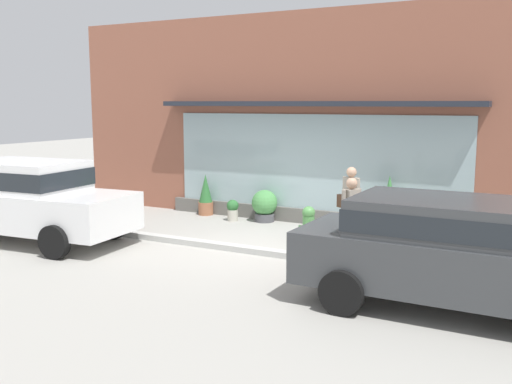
{
  "coord_description": "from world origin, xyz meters",
  "views": [
    {
      "loc": [
        5.42,
        -10.1,
        2.95
      ],
      "look_at": [
        -0.54,
        1.2,
        0.99
      ],
      "focal_mm": 40.9,
      "sensor_mm": 36.0,
      "label": 1
    }
  ],
  "objects_px": {
    "potted_plant_low_front": "(389,206)",
    "potted_plant_doorstep": "(206,196)",
    "pedestrian_with_handbag": "(350,199)",
    "parked_car_dark_gray": "(454,248)",
    "pedestrian_passerby": "(351,213)",
    "potted_plant_window_left": "(458,231)",
    "parked_car_white": "(29,197)",
    "fire_hydrant": "(308,226)",
    "potted_plant_window_right": "(233,210)",
    "potted_plant_trailing_edge": "(265,205)"
  },
  "relations": [
    {
      "from": "potted_plant_window_left",
      "to": "potted_plant_low_front",
      "type": "relative_size",
      "value": 0.4
    },
    {
      "from": "potted_plant_doorstep",
      "to": "potted_plant_low_front",
      "type": "bearing_deg",
      "value": 0.17
    },
    {
      "from": "potted_plant_doorstep",
      "to": "potted_plant_window_right",
      "type": "bearing_deg",
      "value": -19.05
    },
    {
      "from": "pedestrian_passerby",
      "to": "potted_plant_low_front",
      "type": "distance_m",
      "value": 2.57
    },
    {
      "from": "fire_hydrant",
      "to": "pedestrian_passerby",
      "type": "bearing_deg",
      "value": -31.26
    },
    {
      "from": "pedestrian_passerby",
      "to": "potted_plant_trailing_edge",
      "type": "xyz_separation_m",
      "value": [
        -3.08,
        2.47,
        -0.49
      ]
    },
    {
      "from": "fire_hydrant",
      "to": "potted_plant_doorstep",
      "type": "distance_m",
      "value": 4.15
    },
    {
      "from": "potted_plant_window_right",
      "to": "parked_car_white",
      "type": "bearing_deg",
      "value": -124.27
    },
    {
      "from": "potted_plant_low_front",
      "to": "pedestrian_passerby",
      "type": "bearing_deg",
      "value": -90.81
    },
    {
      "from": "fire_hydrant",
      "to": "parked_car_white",
      "type": "height_order",
      "value": "parked_car_white"
    },
    {
      "from": "potted_plant_low_front",
      "to": "potted_plant_doorstep",
      "type": "height_order",
      "value": "potted_plant_low_front"
    },
    {
      "from": "potted_plant_trailing_edge",
      "to": "pedestrian_passerby",
      "type": "bearing_deg",
      "value": -38.79
    },
    {
      "from": "pedestrian_passerby",
      "to": "potted_plant_window_left",
      "type": "xyz_separation_m",
      "value": [
        1.6,
        2.23,
        -0.61
      ]
    },
    {
      "from": "pedestrian_passerby",
      "to": "parked_car_dark_gray",
      "type": "bearing_deg",
      "value": 77.31
    },
    {
      "from": "parked_car_dark_gray",
      "to": "potted_plant_trailing_edge",
      "type": "height_order",
      "value": "parked_car_dark_gray"
    },
    {
      "from": "pedestrian_passerby",
      "to": "potted_plant_window_right",
      "type": "distance_m",
      "value": 4.46
    },
    {
      "from": "fire_hydrant",
      "to": "potted_plant_window_left",
      "type": "xyz_separation_m",
      "value": [
        2.75,
        1.53,
        -0.11
      ]
    },
    {
      "from": "fire_hydrant",
      "to": "parked_car_white",
      "type": "distance_m",
      "value": 5.94
    },
    {
      "from": "potted_plant_window_left",
      "to": "potted_plant_trailing_edge",
      "type": "bearing_deg",
      "value": 176.97
    },
    {
      "from": "pedestrian_with_handbag",
      "to": "potted_plant_window_left",
      "type": "height_order",
      "value": "pedestrian_with_handbag"
    },
    {
      "from": "pedestrian_with_handbag",
      "to": "potted_plant_window_right",
      "type": "distance_m",
      "value": 3.51
    },
    {
      "from": "parked_car_white",
      "to": "potted_plant_window_left",
      "type": "height_order",
      "value": "parked_car_white"
    },
    {
      "from": "pedestrian_passerby",
      "to": "potted_plant_window_right",
      "type": "xyz_separation_m",
      "value": [
        -3.83,
        2.19,
        -0.62
      ]
    },
    {
      "from": "potted_plant_low_front",
      "to": "fire_hydrant",
      "type": "bearing_deg",
      "value": -122.44
    },
    {
      "from": "potted_plant_doorstep",
      "to": "parked_car_dark_gray",
      "type": "bearing_deg",
      "value": -32.42
    },
    {
      "from": "potted_plant_trailing_edge",
      "to": "fire_hydrant",
      "type": "bearing_deg",
      "value": -42.63
    },
    {
      "from": "parked_car_dark_gray",
      "to": "potted_plant_window_left",
      "type": "bearing_deg",
      "value": 98.22
    },
    {
      "from": "parked_car_white",
      "to": "potted_plant_window_left",
      "type": "xyz_separation_m",
      "value": [
        8.13,
        3.99,
        -0.68
      ]
    },
    {
      "from": "parked_car_white",
      "to": "potted_plant_low_front",
      "type": "xyz_separation_m",
      "value": [
        6.56,
        4.32,
        -0.33
      ]
    },
    {
      "from": "pedestrian_passerby",
      "to": "parked_car_white",
      "type": "relative_size",
      "value": 0.35
    },
    {
      "from": "potted_plant_window_left",
      "to": "potted_plant_trailing_edge",
      "type": "xyz_separation_m",
      "value": [
        -4.68,
        0.25,
        0.12
      ]
    },
    {
      "from": "fire_hydrant",
      "to": "potted_plant_low_front",
      "type": "distance_m",
      "value": 2.22
    },
    {
      "from": "potted_plant_window_right",
      "to": "potted_plant_window_left",
      "type": "distance_m",
      "value": 5.44
    },
    {
      "from": "pedestrian_with_handbag",
      "to": "potted_plant_window_left",
      "type": "relative_size",
      "value": 3.0
    },
    {
      "from": "pedestrian_passerby",
      "to": "potted_plant_doorstep",
      "type": "xyz_separation_m",
      "value": [
        -4.86,
        2.54,
        -0.39
      ]
    },
    {
      "from": "potted_plant_window_left",
      "to": "parked_car_dark_gray",
      "type": "bearing_deg",
      "value": -82.3
    },
    {
      "from": "potted_plant_window_left",
      "to": "potted_plant_trailing_edge",
      "type": "height_order",
      "value": "potted_plant_trailing_edge"
    },
    {
      "from": "fire_hydrant",
      "to": "potted_plant_window_left",
      "type": "distance_m",
      "value": 3.15
    },
    {
      "from": "pedestrian_with_handbag",
      "to": "parked_car_dark_gray",
      "type": "distance_m",
      "value": 4.23
    },
    {
      "from": "pedestrian_with_handbag",
      "to": "potted_plant_doorstep",
      "type": "bearing_deg",
      "value": 14.29
    },
    {
      "from": "fire_hydrant",
      "to": "potted_plant_window_right",
      "type": "height_order",
      "value": "fire_hydrant"
    },
    {
      "from": "pedestrian_passerby",
      "to": "potted_plant_doorstep",
      "type": "distance_m",
      "value": 5.5
    },
    {
      "from": "pedestrian_with_handbag",
      "to": "potted_plant_window_left",
      "type": "distance_m",
      "value": 2.35
    },
    {
      "from": "fire_hydrant",
      "to": "potted_plant_low_front",
      "type": "relative_size",
      "value": 0.62
    },
    {
      "from": "pedestrian_passerby",
      "to": "potted_plant_doorstep",
      "type": "bearing_deg",
      "value": -88.67
    },
    {
      "from": "potted_plant_low_front",
      "to": "potted_plant_doorstep",
      "type": "xyz_separation_m",
      "value": [
        -4.9,
        -0.01,
        -0.13
      ]
    },
    {
      "from": "potted_plant_trailing_edge",
      "to": "potted_plant_window_right",
      "type": "bearing_deg",
      "value": -159.16
    },
    {
      "from": "pedestrian_with_handbag",
      "to": "parked_car_white",
      "type": "xyz_separation_m",
      "value": [
        -6.04,
        -3.14,
        0.03
      ]
    },
    {
      "from": "potted_plant_window_right",
      "to": "potted_plant_window_left",
      "type": "xyz_separation_m",
      "value": [
        5.44,
        0.04,
        0.01
      ]
    },
    {
      "from": "potted_plant_window_left",
      "to": "potted_plant_window_right",
      "type": "bearing_deg",
      "value": -179.58
    }
  ]
}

